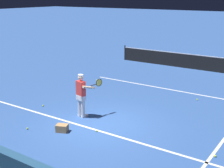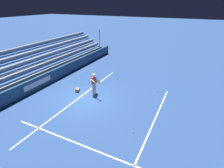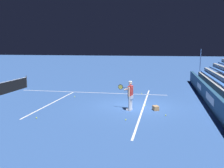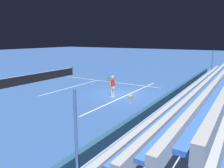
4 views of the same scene
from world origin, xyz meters
name	(u,v)px [view 1 (image 1 of 4)]	position (x,y,z in m)	size (l,w,h in m)	color
ground_plane	(101,124)	(0.00, 0.00, 0.00)	(160.00, 160.00, 0.00)	#2D5193
court_baseline_white	(93,129)	(0.00, -0.50, 0.00)	(12.00, 0.10, 0.01)	white
court_service_line_white	(165,89)	(0.00, 5.50, 0.00)	(8.22, 0.10, 0.01)	white
tennis_player	(82,95)	(-1.09, 0.21, 0.89)	(0.73, 0.96, 1.71)	silver
ball_box_cardboard	(62,128)	(-0.78, -1.27, 0.13)	(0.40, 0.30, 0.26)	#A87F51
tennis_ball_toward_net	(43,106)	(-3.22, 0.15, 0.03)	(0.07, 0.07, 0.07)	#CCE533
tennis_ball_on_baseline	(97,131)	(0.24, -0.61, 0.03)	(0.07, 0.07, 0.07)	#CCE533
tennis_ball_far_right	(215,156)	(4.21, -0.03, 0.03)	(0.07, 0.07, 0.07)	#CCE533
tennis_ball_midcourt	(197,100)	(2.00, 4.67, 0.03)	(0.07, 0.07, 0.07)	#CCE533
tennis_ball_by_box	(97,80)	(-3.79, 4.75, 0.03)	(0.07, 0.07, 0.07)	#CCE533
tennis_ball_near_player	(27,128)	(-1.94, -1.84, 0.03)	(0.07, 0.07, 0.07)	#CCE533
tennis_net	(198,62)	(0.00, 10.46, 0.49)	(11.09, 0.09, 1.07)	#33383D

